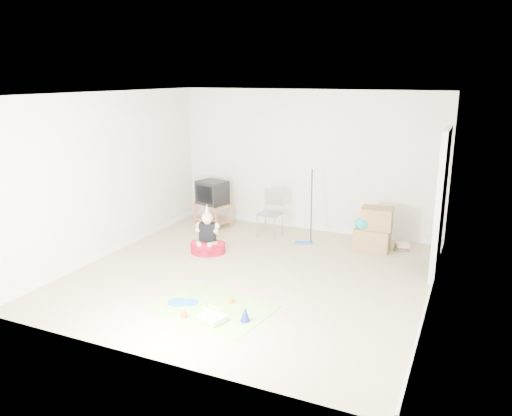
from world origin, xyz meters
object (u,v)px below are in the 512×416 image
at_px(tv_stand, 213,212).
at_px(birthday_cake, 213,318).
at_px(cardboard_boxes, 373,230).
at_px(seated_woman, 208,242).
at_px(folding_chair, 270,214).
at_px(crt_tv, 212,192).

distance_m(tv_stand, birthday_cake, 3.96).
xyz_separation_m(cardboard_boxes, seated_woman, (-2.45, -1.26, -0.17)).
distance_m(folding_chair, cardboard_boxes, 1.87).
relative_size(tv_stand, birthday_cake, 2.31).
xyz_separation_m(folding_chair, birthday_cake, (0.65, -3.31, -0.38)).
bearing_deg(birthday_cake, folding_chair, 101.07).
relative_size(tv_stand, seated_woman, 0.97).
relative_size(tv_stand, folding_chair, 0.93).
xyz_separation_m(folding_chair, seated_woman, (-0.59, -1.25, -0.24)).
relative_size(cardboard_boxes, birthday_cake, 2.10).
distance_m(crt_tv, seated_woman, 1.63).
bearing_deg(crt_tv, seated_woman, -47.15).
distance_m(folding_chair, seated_woman, 1.40).
bearing_deg(crt_tv, cardboard_boxes, 14.21).
bearing_deg(crt_tv, birthday_cake, -44.14).
height_order(seated_woman, birthday_cake, seated_woman).
xyz_separation_m(seated_woman, birthday_cake, (1.23, -2.06, -0.14)).
relative_size(folding_chair, seated_woman, 1.04).
bearing_deg(seated_woman, birthday_cake, -59.09).
bearing_deg(tv_stand, folding_chair, -7.05).
bearing_deg(tv_stand, cardboard_boxes, -2.70).
distance_m(seated_woman, birthday_cake, 2.41).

